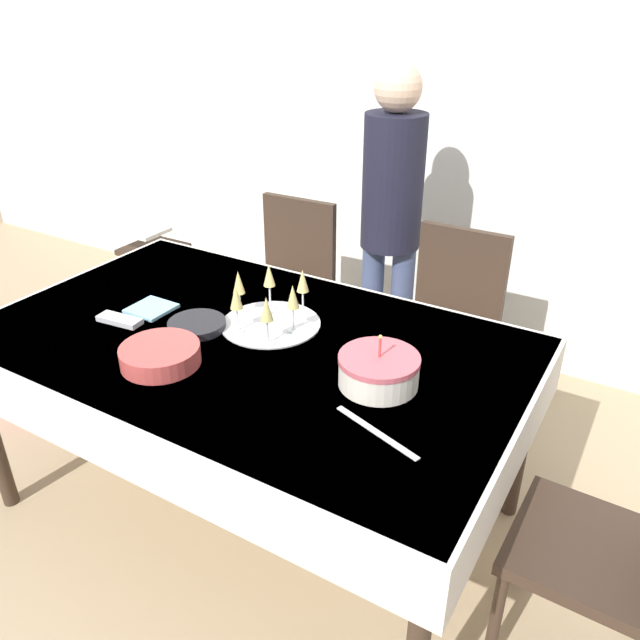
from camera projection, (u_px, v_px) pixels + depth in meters
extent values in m
plane|color=tan|center=(258.00, 506.00, 2.52)|extent=(12.00, 12.00, 0.00)
cube|color=silver|center=(440.00, 100.00, 3.15)|extent=(8.00, 0.05, 2.70)
cube|color=silver|center=(248.00, 342.00, 2.16)|extent=(1.87, 1.11, 0.03)
cube|color=silver|center=(249.00, 364.00, 2.20)|extent=(1.90, 1.14, 0.21)
cylinder|color=#38281E|center=(171.00, 322.00, 3.11)|extent=(0.06, 0.06, 0.75)
cylinder|color=#38281E|center=(522.00, 436.00, 2.32)|extent=(0.06, 0.06, 0.75)
cube|color=#38281E|center=(280.00, 310.00, 3.12)|extent=(0.43, 0.43, 0.04)
cube|color=#38281E|center=(299.00, 247.00, 3.14)|extent=(0.40, 0.05, 0.50)
cylinder|color=#38281E|center=(293.00, 374.00, 3.00)|extent=(0.04, 0.04, 0.41)
cylinder|color=#38281E|center=(233.00, 355.00, 3.16)|extent=(0.04, 0.04, 0.41)
cylinder|color=#38281E|center=(329.00, 342.00, 3.28)|extent=(0.04, 0.04, 0.41)
cylinder|color=#38281E|center=(272.00, 326.00, 3.44)|extent=(0.04, 0.04, 0.41)
cube|color=#38281E|center=(439.00, 354.00, 2.73)|extent=(0.42, 0.42, 0.04)
cube|color=#38281E|center=(460.00, 283.00, 2.75)|extent=(0.40, 0.04, 0.50)
cylinder|color=#38281E|center=(459.00, 430.00, 2.62)|extent=(0.04, 0.04, 0.41)
cylinder|color=#38281E|center=(382.00, 404.00, 2.78)|extent=(0.04, 0.04, 0.41)
cylinder|color=#38281E|center=(485.00, 389.00, 2.90)|extent=(0.04, 0.04, 0.41)
cylinder|color=#38281E|center=(414.00, 367.00, 3.06)|extent=(0.04, 0.04, 0.41)
cube|color=#38281E|center=(588.00, 550.00, 1.78)|extent=(0.43, 0.43, 0.04)
cylinder|color=#38281E|center=(495.00, 619.00, 1.83)|extent=(0.04, 0.04, 0.41)
cylinder|color=#38281E|center=(530.00, 539.00, 2.10)|extent=(0.04, 0.04, 0.41)
cylinder|color=silver|center=(379.00, 373.00, 1.88)|extent=(0.24, 0.24, 0.08)
cylinder|color=#D15B66|center=(379.00, 359.00, 1.86)|extent=(0.25, 0.25, 0.02)
cylinder|color=#E53F3F|center=(380.00, 348.00, 1.84)|extent=(0.01, 0.01, 0.06)
sphere|color=#F9CC4C|center=(380.00, 337.00, 1.82)|extent=(0.01, 0.01, 0.01)
cylinder|color=silver|center=(271.00, 324.00, 2.24)|extent=(0.36, 0.36, 0.01)
cylinder|color=silver|center=(294.00, 330.00, 2.19)|extent=(0.05, 0.05, 0.00)
cylinder|color=silver|center=(293.00, 318.00, 2.17)|extent=(0.01, 0.01, 0.08)
cone|color=#E0CC72|center=(293.00, 296.00, 2.13)|extent=(0.04, 0.04, 0.08)
cylinder|color=silver|center=(303.00, 312.00, 2.31)|extent=(0.05, 0.05, 0.00)
cylinder|color=silver|center=(303.00, 302.00, 2.29)|extent=(0.01, 0.01, 0.08)
cone|color=#E0CC72|center=(303.00, 280.00, 2.25)|extent=(0.04, 0.04, 0.08)
cylinder|color=silver|center=(270.00, 306.00, 2.35)|extent=(0.05, 0.05, 0.00)
cylinder|color=silver|center=(270.00, 296.00, 2.33)|extent=(0.01, 0.01, 0.08)
cone|color=#E0CC72|center=(269.00, 275.00, 2.29)|extent=(0.04, 0.04, 0.08)
cylinder|color=silver|center=(241.00, 314.00, 2.29)|extent=(0.05, 0.05, 0.00)
cylinder|color=silver|center=(240.00, 303.00, 2.27)|extent=(0.01, 0.01, 0.08)
cone|color=#E0CC72|center=(238.00, 282.00, 2.23)|extent=(0.04, 0.04, 0.08)
cylinder|color=silver|center=(238.00, 330.00, 2.18)|extent=(0.05, 0.05, 0.00)
cylinder|color=silver|center=(237.00, 319.00, 2.16)|extent=(0.01, 0.01, 0.08)
cone|color=#E0CC72|center=(236.00, 297.00, 2.12)|extent=(0.04, 0.04, 0.08)
cylinder|color=silver|center=(269.00, 342.00, 2.11)|extent=(0.05, 0.05, 0.00)
cylinder|color=silver|center=(268.00, 331.00, 2.09)|extent=(0.01, 0.01, 0.08)
cone|color=#E0CC72|center=(267.00, 308.00, 2.05)|extent=(0.04, 0.04, 0.08)
cylinder|color=#CC4C47|center=(161.00, 363.00, 2.00)|extent=(0.26, 0.26, 0.01)
cylinder|color=#CC4C47|center=(161.00, 361.00, 2.00)|extent=(0.26, 0.26, 0.01)
cylinder|color=#CC4C47|center=(161.00, 359.00, 2.00)|extent=(0.26, 0.26, 0.01)
cylinder|color=#CC4C47|center=(161.00, 357.00, 1.99)|extent=(0.26, 0.26, 0.01)
cylinder|color=#CC4C47|center=(160.00, 355.00, 1.99)|extent=(0.26, 0.26, 0.01)
cylinder|color=#CC4C47|center=(160.00, 353.00, 1.99)|extent=(0.26, 0.26, 0.01)
cylinder|color=#CC4C47|center=(160.00, 351.00, 1.98)|extent=(0.26, 0.26, 0.01)
cylinder|color=#CC4C47|center=(159.00, 349.00, 1.98)|extent=(0.26, 0.26, 0.01)
cylinder|color=#CC4C47|center=(159.00, 348.00, 1.98)|extent=(0.26, 0.26, 0.01)
cylinder|color=black|center=(197.00, 327.00, 2.21)|extent=(0.21, 0.21, 0.01)
cylinder|color=black|center=(197.00, 326.00, 2.21)|extent=(0.21, 0.21, 0.01)
cylinder|color=black|center=(197.00, 324.00, 2.21)|extent=(0.21, 0.21, 0.01)
cylinder|color=black|center=(197.00, 322.00, 2.20)|extent=(0.21, 0.21, 0.01)
cube|color=silver|center=(376.00, 432.00, 1.69)|extent=(0.29, 0.11, 0.00)
cube|color=silver|center=(120.00, 320.00, 2.25)|extent=(0.18, 0.08, 0.02)
cube|color=#8CC6E0|center=(151.00, 308.00, 2.34)|extent=(0.15, 0.15, 0.01)
cylinder|color=#3F4C72|center=(371.00, 313.00, 3.18)|extent=(0.11, 0.11, 0.77)
cylinder|color=#3F4C72|center=(400.00, 320.00, 3.11)|extent=(0.11, 0.11, 0.77)
cylinder|color=black|center=(393.00, 182.00, 2.82)|extent=(0.28, 0.28, 0.61)
sphere|color=#D8B293|center=(398.00, 87.00, 2.63)|extent=(0.21, 0.21, 0.21)
cube|color=#38281E|center=(154.00, 249.00, 3.51)|extent=(0.30, 0.30, 0.03)
cube|color=silver|center=(137.00, 229.00, 3.37)|extent=(0.33, 0.20, 0.02)
cylinder|color=#38281E|center=(132.00, 297.00, 3.61)|extent=(0.03, 0.03, 0.54)
cylinder|color=#38281E|center=(160.00, 306.00, 3.51)|extent=(0.03, 0.03, 0.54)
cylinder|color=#38281E|center=(159.00, 284.00, 3.78)|extent=(0.03, 0.03, 0.54)
cylinder|color=#38281E|center=(187.00, 291.00, 3.68)|extent=(0.03, 0.03, 0.54)
cube|color=#E559B2|center=(33.00, 389.00, 3.05)|extent=(0.21, 0.12, 0.23)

